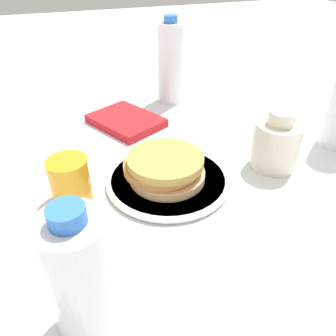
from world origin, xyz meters
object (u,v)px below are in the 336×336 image
Objects in this scene: pancake_stack at (165,167)px; water_bottle_near at (170,63)px; juice_glass at (70,180)px; water_bottle_far at (81,277)px; cream_jug at (276,143)px; plate at (168,179)px.

water_bottle_near reaches higher than pancake_stack.
juice_glass is 0.44× the size of water_bottle_far.
pancake_stack is 0.40m from water_bottle_near.
pancake_stack is at bearing 158.37° from water_bottle_near.
cream_jug is (-0.02, -0.22, 0.02)m from pancake_stack.
pancake_stack is 0.17m from juice_glass.
water_bottle_far reaches higher than cream_jug.
plate is at bearing -38.25° from water_bottle_far.
cream_jug reaches higher than plate.
cream_jug is (-0.02, -0.22, 0.04)m from plate.
pancake_stack is at bearing 85.00° from cream_jug.
plate is 1.94× the size of cream_jug.
water_bottle_far reaches higher than juice_glass.
plate is 1.55× the size of pancake_stack.
juice_glass reaches higher than plate.
plate is 0.22m from cream_jug.
juice_glass reaches higher than pancake_stack.
pancake_stack is (0.00, 0.00, 0.03)m from plate.
water_bottle_far reaches higher than plate.
water_bottle_far is at bearing 117.92° from cream_jug.
water_bottle_far is (-0.21, 0.40, 0.03)m from cream_jug.
plate is 1.28× the size of water_bottle_far.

